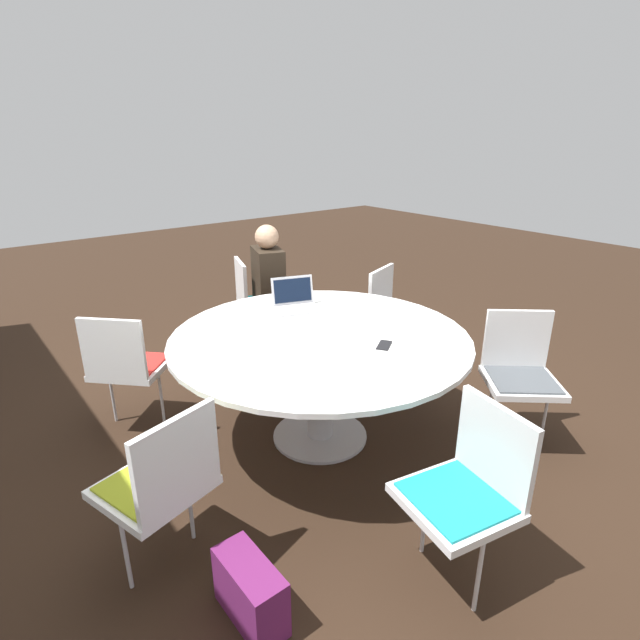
{
  "coord_description": "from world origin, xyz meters",
  "views": [
    {
      "loc": [
        -2.24,
        1.79,
        1.92
      ],
      "look_at": [
        0.0,
        0.0,
        0.84
      ],
      "focal_mm": 28.0,
      "sensor_mm": 36.0,
      "label": 1
    }
  ],
  "objects_px": {
    "cell_phone": "(384,345)",
    "chair_5": "(394,310)",
    "person_0": "(270,283)",
    "laptop": "(295,301)",
    "chair_1": "(126,362)",
    "chair_4": "(520,368)",
    "chair_2": "(162,479)",
    "chair_3": "(469,484)",
    "handbag": "(250,591)",
    "chair_0": "(256,297)"
  },
  "relations": [
    {
      "from": "cell_phone",
      "to": "chair_5",
      "type": "bearing_deg",
      "value": -49.52
    },
    {
      "from": "person_0",
      "to": "laptop",
      "type": "relative_size",
      "value": 3.24
    },
    {
      "from": "chair_1",
      "to": "chair_5",
      "type": "distance_m",
      "value": 2.16
    },
    {
      "from": "chair_4",
      "to": "chair_5",
      "type": "distance_m",
      "value": 1.29
    },
    {
      "from": "chair_4",
      "to": "chair_2",
      "type": "bearing_deg",
      "value": 31.51
    },
    {
      "from": "chair_2",
      "to": "chair_4",
      "type": "relative_size",
      "value": 1.0
    },
    {
      "from": "chair_3",
      "to": "handbag",
      "type": "relative_size",
      "value": 2.37
    },
    {
      "from": "chair_3",
      "to": "laptop",
      "type": "height_order",
      "value": "laptop"
    },
    {
      "from": "chair_1",
      "to": "chair_3",
      "type": "xyz_separation_m",
      "value": [
        -2.15,
        -0.74,
        0.0
      ]
    },
    {
      "from": "chair_0",
      "to": "cell_phone",
      "type": "height_order",
      "value": "chair_0"
    },
    {
      "from": "handbag",
      "to": "person_0",
      "type": "bearing_deg",
      "value": -35.57
    },
    {
      "from": "chair_0",
      "to": "chair_3",
      "type": "distance_m",
      "value": 2.86
    },
    {
      "from": "chair_3",
      "to": "person_0",
      "type": "bearing_deg",
      "value": -2.71
    },
    {
      "from": "chair_2",
      "to": "person_0",
      "type": "distance_m",
      "value": 2.37
    },
    {
      "from": "chair_4",
      "to": "chair_5",
      "type": "xyz_separation_m",
      "value": [
        1.28,
        -0.18,
        0.0
      ]
    },
    {
      "from": "cell_phone",
      "to": "chair_1",
      "type": "bearing_deg",
      "value": 42.09
    },
    {
      "from": "chair_0",
      "to": "laptop",
      "type": "bearing_deg",
      "value": 3.7
    },
    {
      "from": "chair_1",
      "to": "chair_5",
      "type": "relative_size",
      "value": 1.0
    },
    {
      "from": "chair_5",
      "to": "chair_0",
      "type": "bearing_deg",
      "value": -73.84
    },
    {
      "from": "handbag",
      "to": "laptop",
      "type": "bearing_deg",
      "value": -42.16
    },
    {
      "from": "person_0",
      "to": "cell_phone",
      "type": "distance_m",
      "value": 1.65
    },
    {
      "from": "chair_1",
      "to": "chair_5",
      "type": "height_order",
      "value": "same"
    },
    {
      "from": "chair_2",
      "to": "chair_3",
      "type": "bearing_deg",
      "value": -55.76
    },
    {
      "from": "chair_2",
      "to": "laptop",
      "type": "height_order",
      "value": "laptop"
    },
    {
      "from": "chair_2",
      "to": "laptop",
      "type": "relative_size",
      "value": 2.3
    },
    {
      "from": "chair_3",
      "to": "person_0",
      "type": "height_order",
      "value": "person_0"
    },
    {
      "from": "chair_4",
      "to": "cell_phone",
      "type": "distance_m",
      "value": 0.95
    },
    {
      "from": "chair_2",
      "to": "chair_4",
      "type": "xyz_separation_m",
      "value": [
        -0.38,
        -2.22,
        0.0
      ]
    },
    {
      "from": "chair_1",
      "to": "chair_3",
      "type": "relative_size",
      "value": 1.0
    },
    {
      "from": "cell_phone",
      "to": "chair_3",
      "type": "bearing_deg",
      "value": 156.74
    },
    {
      "from": "chair_4",
      "to": "chair_0",
      "type": "bearing_deg",
      "value": -35.42
    },
    {
      "from": "chair_0",
      "to": "chair_3",
      "type": "bearing_deg",
      "value": 6.09
    },
    {
      "from": "chair_1",
      "to": "laptop",
      "type": "relative_size",
      "value": 2.3
    },
    {
      "from": "cell_phone",
      "to": "handbag",
      "type": "distance_m",
      "value": 1.47
    },
    {
      "from": "chair_1",
      "to": "person_0",
      "type": "relative_size",
      "value": 0.71
    },
    {
      "from": "chair_0",
      "to": "person_0",
      "type": "relative_size",
      "value": 0.71
    },
    {
      "from": "cell_phone",
      "to": "handbag",
      "type": "bearing_deg",
      "value": 111.52
    },
    {
      "from": "person_0",
      "to": "laptop",
      "type": "bearing_deg",
      "value": -1.06
    },
    {
      "from": "laptop",
      "to": "handbag",
      "type": "xyz_separation_m",
      "value": [
        -1.36,
        1.24,
        -0.65
      ]
    },
    {
      "from": "chair_5",
      "to": "laptop",
      "type": "bearing_deg",
      "value": -20.29
    },
    {
      "from": "chair_5",
      "to": "handbag",
      "type": "xyz_separation_m",
      "value": [
        -1.34,
        2.25,
        -0.37
      ]
    },
    {
      "from": "chair_1",
      "to": "chair_2",
      "type": "bearing_deg",
      "value": -55.93
    },
    {
      "from": "chair_0",
      "to": "handbag",
      "type": "height_order",
      "value": "chair_0"
    },
    {
      "from": "chair_4",
      "to": "laptop",
      "type": "xyz_separation_m",
      "value": [
        1.3,
        0.83,
        0.28
      ]
    },
    {
      "from": "chair_1",
      "to": "chair_3",
      "type": "bearing_deg",
      "value": -24.71
    },
    {
      "from": "laptop",
      "to": "chair_3",
      "type": "bearing_deg",
      "value": -82.53
    },
    {
      "from": "cell_phone",
      "to": "chair_0",
      "type": "bearing_deg",
      "value": -8.09
    },
    {
      "from": "handbag",
      "to": "chair_3",
      "type": "bearing_deg",
      "value": -115.24
    },
    {
      "from": "chair_2",
      "to": "person_0",
      "type": "height_order",
      "value": "person_0"
    },
    {
      "from": "chair_4",
      "to": "person_0",
      "type": "xyz_separation_m",
      "value": [
        2.05,
        0.55,
        0.2
      ]
    }
  ]
}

